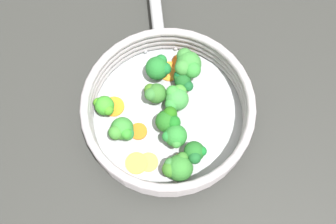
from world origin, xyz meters
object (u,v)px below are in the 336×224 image
object	(u,v)px
carrot_slice_6	(169,71)
broccoli_floret_3	(188,64)
broccoli_floret_5	(155,93)
broccoli_floret_9	(175,137)
broccoli_floret_8	(182,81)
carrot_slice_0	(148,162)
broccoli_floret_0	(122,130)
broccoli_floret_2	(177,98)
broccoli_floret_7	(158,68)
broccoli_floret_10	(168,120)
carrot_slice_1	(138,131)
carrot_slice_3	(114,106)
carrot_slice_5	(182,63)
broccoli_floret_4	(178,167)
carrot_slice_4	(137,163)
carrot_slice_2	(177,97)
broccoli_floret_1	(105,106)
carrot_slice_7	(182,162)
broccoli_floret_6	(195,153)
skillet	(168,116)

from	to	relation	value
carrot_slice_6	broccoli_floret_3	xyz separation A→B (m)	(0.02, -0.03, 0.04)
broccoli_floret_5	broccoli_floret_9	xyz separation A→B (m)	(-0.04, -0.08, 0.00)
carrot_slice_6	broccoli_floret_8	distance (m)	0.05
carrot_slice_0	broccoli_floret_0	distance (m)	0.07
broccoli_floret_2	broccoli_floret_7	world-z (taller)	broccoli_floret_7
broccoli_floret_10	broccoli_floret_3	bearing A→B (deg)	20.93
carrot_slice_1	carrot_slice_6	bearing A→B (deg)	14.72
carrot_slice_3	broccoli_floret_8	size ratio (longest dim) A/B	0.91
carrot_slice_5	broccoli_floret_5	world-z (taller)	broccoli_floret_5
broccoli_floret_9	carrot_slice_1	bearing A→B (deg)	113.48
broccoli_floret_0	broccoli_floret_5	bearing A→B (deg)	0.39
broccoli_floret_8	broccoli_floret_4	bearing A→B (deg)	-144.06
broccoli_floret_0	broccoli_floret_3	xyz separation A→B (m)	(0.17, -0.01, 0.01)
broccoli_floret_7	broccoli_floret_10	bearing A→B (deg)	-130.36
broccoli_floret_3	broccoli_floret_4	size ratio (longest dim) A/B	1.15
carrot_slice_4	broccoli_floret_8	world-z (taller)	broccoli_floret_8
carrot_slice_0	carrot_slice_2	world-z (taller)	carrot_slice_2
carrot_slice_2	broccoli_floret_1	xyz separation A→B (m)	(-0.10, 0.08, 0.02)
carrot_slice_5	carrot_slice_1	bearing A→B (deg)	-170.61
carrot_slice_6	broccoli_floret_3	world-z (taller)	broccoli_floret_3
carrot_slice_0	carrot_slice_1	world-z (taller)	carrot_slice_1
carrot_slice_6	broccoli_floret_1	world-z (taller)	broccoli_floret_1
carrot_slice_4	carrot_slice_7	world-z (taller)	same
carrot_slice_6	broccoli_floret_4	xyz separation A→B (m)	(-0.14, -0.13, 0.03)
carrot_slice_1	broccoli_floret_7	xyz separation A→B (m)	(0.11, 0.04, 0.03)
carrot_slice_3	broccoli_floret_4	xyz separation A→B (m)	(-0.02, -0.16, 0.03)
broccoli_floret_7	broccoli_floret_8	distance (m)	0.05
carrot_slice_5	broccoli_floret_6	bearing A→B (deg)	-134.89
carrot_slice_3	broccoli_floret_7	bearing A→B (deg)	-12.63
carrot_slice_1	broccoli_floret_10	size ratio (longest dim) A/B	0.61
broccoli_floret_6	broccoli_floret_7	bearing A→B (deg)	61.01
carrot_slice_1	broccoli_floret_2	world-z (taller)	broccoli_floret_2
skillet	carrot_slice_7	size ratio (longest dim) A/B	9.18
broccoli_floret_5	carrot_slice_7	bearing A→B (deg)	-118.52
broccoli_floret_10	broccoli_floret_4	bearing A→B (deg)	-129.86
broccoli_floret_2	broccoli_floret_3	distance (m)	0.07
carrot_slice_7	carrot_slice_2	bearing A→B (deg)	42.88
carrot_slice_5	broccoli_floret_4	bearing A→B (deg)	-143.52
broccoli_floret_2	broccoli_floret_8	bearing A→B (deg)	23.36
carrot_slice_5	broccoli_floret_4	size ratio (longest dim) A/B	0.76
carrot_slice_0	broccoli_floret_7	xyz separation A→B (m)	(0.14, 0.09, 0.03)
broccoli_floret_0	broccoli_floret_9	distance (m)	0.09
broccoli_floret_2	broccoli_floret_4	size ratio (longest dim) A/B	1.02
carrot_slice_1	broccoli_floret_3	bearing A→B (deg)	2.13
broccoli_floret_1	broccoli_floret_4	xyz separation A→B (m)	(-0.00, -0.17, 0.00)
broccoli_floret_4	broccoli_floret_10	world-z (taller)	same
broccoli_floret_3	broccoli_floret_10	xyz separation A→B (m)	(-0.10, -0.04, -0.00)
broccoli_floret_4	broccoli_floret_7	xyz separation A→B (m)	(0.12, 0.14, 0.00)
broccoli_floret_1	skillet	bearing A→B (deg)	-54.21
carrot_slice_5	broccoli_floret_2	size ratio (longest dim) A/B	0.75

